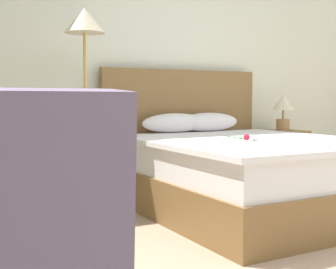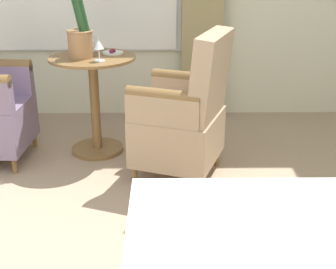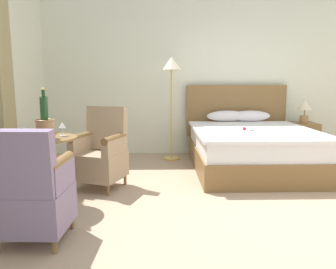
{
  "view_description": "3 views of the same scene",
  "coord_description": "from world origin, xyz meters",
  "px_view_note": "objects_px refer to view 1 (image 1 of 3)",
  "views": [
    {
      "loc": [
        -2.16,
        -1.47,
        0.94
      ],
      "look_at": [
        -0.7,
        1.21,
        0.71
      ],
      "focal_mm": 50.0,
      "sensor_mm": 36.0,
      "label": 1
    },
    {
      "loc": [
        1.08,
        0.71,
        1.48
      ],
      "look_at": [
        -0.98,
        0.73,
        0.64
      ],
      "focal_mm": 50.0,
      "sensor_mm": 36.0,
      "label": 2
    },
    {
      "loc": [
        -1.08,
        -3.11,
        1.3
      ],
      "look_at": [
        -0.99,
        0.88,
        0.65
      ],
      "focal_mm": 35.0,
      "sensor_mm": 36.0,
      "label": 3
    }
  ],
  "objects_px": {
    "bedside_lamp": "(283,107)",
    "floor_lamp_brass": "(85,42)",
    "bed": "(241,170)",
    "armchair_by_window": "(1,206)",
    "nightstand": "(282,158)"
  },
  "relations": [
    {
      "from": "armchair_by_window",
      "to": "bedside_lamp",
      "type": "bearing_deg",
      "value": 26.05
    },
    {
      "from": "bed",
      "to": "nightstand",
      "type": "distance_m",
      "value": 1.32
    },
    {
      "from": "nightstand",
      "to": "bed",
      "type": "bearing_deg",
      "value": -147.46
    },
    {
      "from": "bed",
      "to": "armchair_by_window",
      "type": "height_order",
      "value": "bed"
    },
    {
      "from": "floor_lamp_brass",
      "to": "bed",
      "type": "bearing_deg",
      "value": -26.99
    },
    {
      "from": "bed",
      "to": "floor_lamp_brass",
      "type": "relative_size",
      "value": 1.27
    },
    {
      "from": "bedside_lamp",
      "to": "floor_lamp_brass",
      "type": "bearing_deg",
      "value": -177.15
    },
    {
      "from": "nightstand",
      "to": "floor_lamp_brass",
      "type": "height_order",
      "value": "floor_lamp_brass"
    },
    {
      "from": "bedside_lamp",
      "to": "armchair_by_window",
      "type": "relative_size",
      "value": 0.39
    },
    {
      "from": "nightstand",
      "to": "floor_lamp_brass",
      "type": "distance_m",
      "value": 2.54
    },
    {
      "from": "bed",
      "to": "armchair_by_window",
      "type": "distance_m",
      "value": 2.26
    },
    {
      "from": "bed",
      "to": "armchair_by_window",
      "type": "xyz_separation_m",
      "value": [
        -2.09,
        -0.85,
        0.09
      ]
    },
    {
      "from": "bedside_lamp",
      "to": "bed",
      "type": "bearing_deg",
      "value": -147.46
    },
    {
      "from": "bedside_lamp",
      "to": "armchair_by_window",
      "type": "distance_m",
      "value": 3.59
    },
    {
      "from": "bed",
      "to": "bedside_lamp",
      "type": "height_order",
      "value": "bed"
    }
  ]
}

